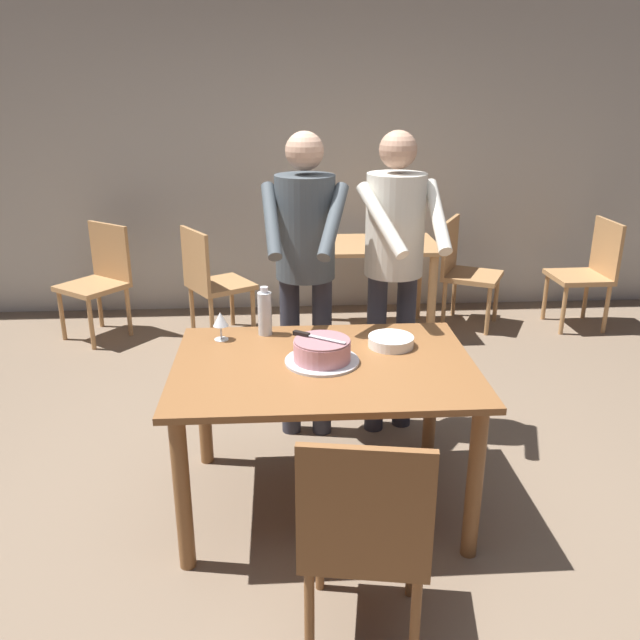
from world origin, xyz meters
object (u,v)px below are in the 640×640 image
wine_glass_near (220,320)px  background_chair_0 (589,270)px  chair_near_side (365,532)px  background_chair_2 (212,279)px  cake_knife (308,336)px  background_chair_1 (99,277)px  water_bottle (265,313)px  background_chair_3 (464,268)px  main_dining_table (324,385)px  person_standing_beside (395,252)px  background_table (374,263)px  cake_on_platter (322,352)px  plate_stack (391,341)px  person_cutting_cake (305,255)px

wine_glass_near → background_chair_0: (2.84, 2.04, -0.36)m
chair_near_side → background_chair_2: bearing=104.6°
cake_knife → background_chair_1: bearing=123.8°
cake_knife → background_chair_2: bearing=106.7°
water_bottle → background_chair_3: size_ratio=0.28×
main_dining_table → chair_near_side: bearing=-84.5°
person_standing_beside → background_table: person_standing_beside is taller
cake_knife → chair_near_side: size_ratio=0.26×
person_standing_beside → background_table: bearing=85.4°
cake_on_platter → background_chair_1: background_chair_1 is taller
plate_stack → background_chair_3: bearing=66.3°
wine_glass_near → background_chair_3: (1.83, 2.16, -0.36)m
wine_glass_near → background_chair_1: bearing=118.9°
background_chair_2 → main_dining_table: bearing=-72.1°
person_cutting_cake → background_chair_3: bearing=51.8°
background_chair_3 → water_bottle: bearing=-127.6°
plate_stack → water_bottle: water_bottle is taller
chair_near_side → cake_on_platter: bearing=96.0°
cake_on_platter → person_standing_beside: (0.44, 0.72, 0.27)m
cake_knife → person_cutting_cake: person_cutting_cake is taller
water_bottle → person_cutting_cake: person_cutting_cake is taller
cake_knife → person_cutting_cake: 0.68m
cake_on_platter → background_chair_2: bearing=107.8°
background_table → background_chair_1: bearing=179.5°
plate_stack → chair_near_side: bearing=-103.6°
main_dining_table → background_table: main_dining_table is taller
person_standing_beside → wine_glass_near: bearing=-155.8°
background_table → person_standing_beside: bearing=-94.6°
main_dining_table → background_chair_0: (2.36, 2.35, -0.15)m
chair_near_side → background_chair_0: size_ratio=1.00×
water_bottle → background_chair_0: (2.63, 1.98, -0.37)m
plate_stack → water_bottle: (-0.61, 0.20, 0.09)m
person_cutting_cake → background_chair_1: (-1.58, 1.69, -0.58)m
wine_glass_near → background_chair_1: (-1.15, 2.08, -0.36)m
person_cutting_cake → main_dining_table: bearing=-85.6°
main_dining_table → background_chair_0: background_chair_0 is taller
water_bottle → person_cutting_cake: 0.44m
water_bottle → background_chair_1: 2.46m
wine_glass_near → background_table: 2.33m
cake_knife → person_cutting_cake: (0.01, 0.65, 0.21)m
main_dining_table → chair_near_side: 0.88m
background_table → background_chair_2: bearing=-175.4°
background_chair_0 → background_chair_3: size_ratio=1.00×
plate_stack → background_chair_3: size_ratio=0.24×
main_dining_table → plate_stack: size_ratio=6.22×
cake_on_platter → water_bottle: (-0.26, 0.37, 0.06)m
wine_glass_near → person_cutting_cake: bearing=41.6°
background_chair_2 → background_chair_3: size_ratio=1.00×
water_bottle → chair_near_side: bearing=-74.0°
cake_on_platter → background_table: size_ratio=0.34×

